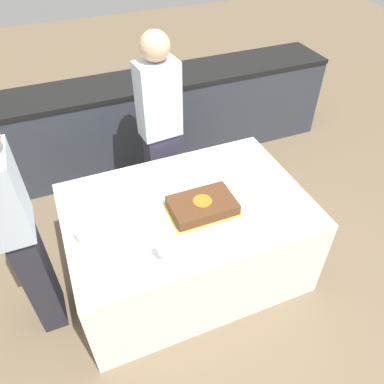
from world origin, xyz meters
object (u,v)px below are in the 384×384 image
at_px(cake, 202,205).
at_px(person_seated_left, 19,233).
at_px(plate_stack, 94,230).
at_px(person_cutting_cake, 160,127).
at_px(wine_glass, 162,249).

distance_m(cake, person_seated_left, 1.16).
relative_size(plate_stack, person_seated_left, 0.14).
relative_size(person_cutting_cake, person_seated_left, 1.00).
bearing_deg(plate_stack, cake, -4.26).
relative_size(wine_glass, person_cutting_cake, 0.10).
height_order(cake, wine_glass, wine_glass).
bearing_deg(person_cutting_cake, wine_glass, 66.25).
bearing_deg(person_seated_left, person_cutting_cake, -55.38).
xyz_separation_m(plate_stack, wine_glass, (0.34, -0.37, 0.08)).
bearing_deg(wine_glass, person_cutting_cake, 71.92).
bearing_deg(wine_glass, cake, 38.97).
bearing_deg(wine_glass, person_seated_left, 151.61).
xyz_separation_m(cake, wine_glass, (-0.39, -0.32, 0.07)).
relative_size(plate_stack, wine_glass, 1.41).
bearing_deg(person_seated_left, plate_stack, -95.04).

